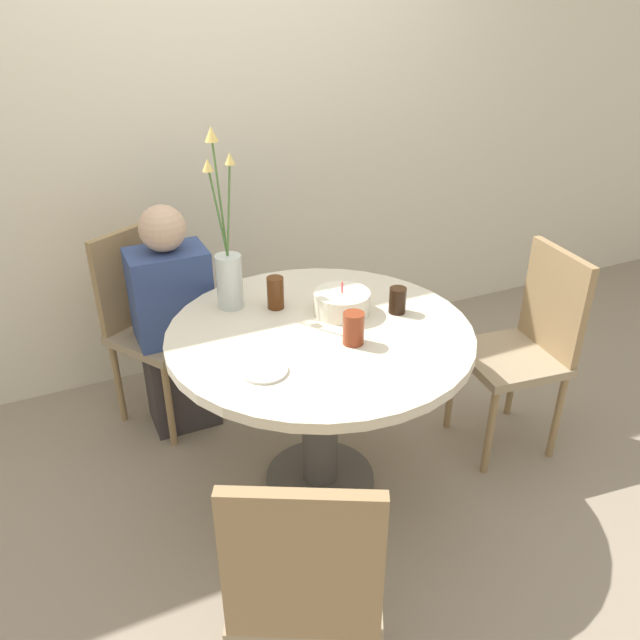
{
  "coord_description": "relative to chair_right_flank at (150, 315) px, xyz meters",
  "views": [
    {
      "loc": [
        -0.87,
        -1.87,
        1.89
      ],
      "look_at": [
        0.0,
        0.0,
        0.79
      ],
      "focal_mm": 35.0,
      "sensor_mm": 36.0,
      "label": 1
    }
  ],
  "objects": [
    {
      "name": "chair_near_front",
      "position": [
        1.45,
        -0.93,
        0.0
      ],
      "size": [
        0.45,
        0.45,
        0.93
      ],
      "rotation": [
        0.0,
        0.0,
        4.59
      ],
      "color": "#9E896B",
      "rests_on": "ground_plane"
    },
    {
      "name": "person_woman",
      "position": [
        0.08,
        -0.14,
        -0.02
      ],
      "size": [
        0.34,
        0.24,
        1.09
      ],
      "color": "#383333",
      "rests_on": "ground_plane"
    },
    {
      "name": "drink_glass_1",
      "position": [
        0.42,
        -0.57,
        0.28
      ],
      "size": [
        0.07,
        0.07,
        0.13
      ],
      "color": "#51280F",
      "rests_on": "dining_table"
    },
    {
      "name": "birthday_cake",
      "position": [
        0.64,
        -0.73,
        0.26
      ],
      "size": [
        0.22,
        0.22,
        0.13
      ],
      "color": "white",
      "rests_on": "dining_table"
    },
    {
      "name": "ground_plane",
      "position": [
        0.5,
        -0.81,
        -0.53
      ],
      "size": [
        16.0,
        16.0,
        0.0
      ],
      "primitive_type": "plane",
      "color": "gray"
    },
    {
      "name": "wall_back",
      "position": [
        0.5,
        0.41,
        0.77
      ],
      "size": [
        8.0,
        0.05,
        2.6
      ],
      "color": "beige",
      "rests_on": "ground_plane"
    },
    {
      "name": "drink_glass_0",
      "position": [
        0.57,
        -0.96,
        0.28
      ],
      "size": [
        0.08,
        0.08,
        0.12
      ],
      "color": "maroon",
      "rests_on": "dining_table"
    },
    {
      "name": "side_plate",
      "position": [
        0.21,
        -1.0,
        0.22
      ],
      "size": [
        0.16,
        0.16,
        0.01
      ],
      "color": "silver",
      "rests_on": "dining_table"
    },
    {
      "name": "flower_vase",
      "position": [
        0.26,
        -0.48,
        0.39
      ],
      "size": [
        0.11,
        0.21,
        0.7
      ],
      "color": "silver",
      "rests_on": "dining_table"
    },
    {
      "name": "chair_far_back",
      "position": [
        0.06,
        -1.66,
        0.0
      ],
      "size": [
        0.54,
        0.54,
        0.93
      ],
      "rotation": [
        0.0,
        0.0,
        2.67
      ],
      "color": "#9E896B",
      "rests_on": "ground_plane"
    },
    {
      "name": "dining_table",
      "position": [
        0.5,
        -0.81,
        0.06
      ],
      "size": [
        1.16,
        1.16,
        0.75
      ],
      "color": "beige",
      "rests_on": "ground_plane"
    },
    {
      "name": "chair_right_flank",
      "position": [
        0.0,
        0.0,
        0.0
      ],
      "size": [
        0.55,
        0.55,
        0.93
      ],
      "rotation": [
        0.0,
        0.0,
        0.55
      ],
      "color": "#9E896B",
      "rests_on": "ground_plane"
    },
    {
      "name": "drink_glass_2",
      "position": [
        0.84,
        -0.82,
        0.27
      ],
      "size": [
        0.07,
        0.07,
        0.1
      ],
      "color": "black",
      "rests_on": "dining_table"
    }
  ]
}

